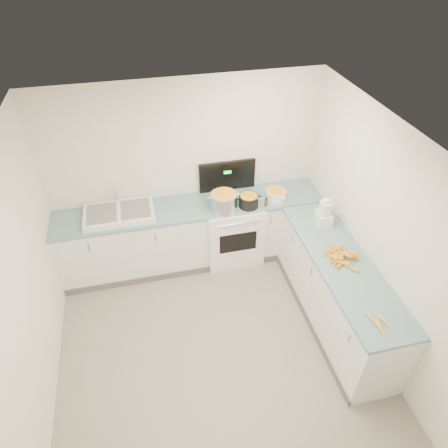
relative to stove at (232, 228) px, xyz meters
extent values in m
cube|color=white|center=(-0.55, 0.01, -0.02)|extent=(3.50, 0.60, 0.90)
cube|color=#70969F|center=(-0.55, 0.01, 0.45)|extent=(3.50, 0.62, 0.04)
cube|color=white|center=(0.90, -1.39, -0.02)|extent=(0.60, 2.20, 0.90)
cube|color=#70969F|center=(0.90, -1.39, 0.45)|extent=(0.62, 2.20, 0.04)
cube|color=white|center=(0.00, -0.01, -0.02)|extent=(0.76, 0.65, 0.90)
cube|color=black|center=(0.00, 0.29, 0.68)|extent=(0.76, 0.05, 0.42)
cube|color=white|center=(-1.45, 0.01, 0.50)|extent=(0.86, 0.52, 0.07)
cube|color=slate|center=(-1.65, 0.01, 0.54)|extent=(0.36, 0.42, 0.01)
cube|color=slate|center=(-1.25, 0.01, 0.54)|extent=(0.36, 0.42, 0.01)
cylinder|color=silver|center=(-1.45, 0.23, 0.66)|extent=(0.03, 0.03, 0.24)
cylinder|color=silver|center=(-0.15, -0.15, 0.57)|extent=(0.36, 0.36, 0.25)
cylinder|color=black|center=(0.17, -0.16, 0.54)|extent=(0.31, 0.31, 0.18)
cylinder|color=#AD7A47|center=(0.17, -0.16, 0.64)|extent=(0.28, 0.31, 0.02)
cylinder|color=white|center=(0.57, -0.08, 0.53)|extent=(0.34, 0.34, 0.12)
cylinder|color=#593319|center=(0.39, -0.22, 0.52)|extent=(0.04, 0.04, 0.10)
cylinder|color=#E5B266|center=(0.62, -0.22, 0.51)|extent=(0.05, 0.05, 0.09)
cube|color=white|center=(0.95, -0.72, 0.54)|extent=(0.20, 0.23, 0.15)
cylinder|color=silver|center=(0.95, -0.72, 0.70)|extent=(0.16, 0.16, 0.16)
cylinder|color=white|center=(0.95, -0.72, 0.80)|extent=(0.09, 0.09, 0.04)
cone|color=orange|center=(0.86, -1.30, 0.49)|extent=(0.05, 0.19, 0.05)
cone|color=orange|center=(0.88, -1.36, 0.48)|extent=(0.07, 0.22, 0.04)
cone|color=orange|center=(0.91, -1.50, 0.48)|extent=(0.14, 0.18, 0.04)
cone|color=orange|center=(0.76, -1.32, 0.48)|extent=(0.07, 0.21, 0.04)
cone|color=orange|center=(0.90, -1.24, 0.49)|extent=(0.15, 0.15, 0.05)
cone|color=orange|center=(0.82, -1.24, 0.49)|extent=(0.15, 0.15, 0.05)
cone|color=orange|center=(1.01, -1.32, 0.49)|extent=(0.13, 0.20, 0.04)
cone|color=orange|center=(0.84, -1.37, 0.48)|extent=(0.13, 0.18, 0.04)
cone|color=orange|center=(0.82, -1.38, 0.48)|extent=(0.16, 0.15, 0.04)
cone|color=orange|center=(0.83, -1.41, 0.49)|extent=(0.22, 0.15, 0.05)
cone|color=orange|center=(0.84, -1.44, 0.49)|extent=(0.17, 0.12, 0.04)
cone|color=orange|center=(0.83, -1.32, 0.49)|extent=(0.11, 0.18, 0.04)
cone|color=orange|center=(1.01, -1.30, 0.51)|extent=(0.06, 0.20, 0.04)
cone|color=orange|center=(0.84, -1.26, 0.51)|extent=(0.21, 0.12, 0.04)
cone|color=orange|center=(0.93, -1.22, 0.53)|extent=(0.21, 0.11, 0.05)
cone|color=orange|center=(0.87, -1.37, 0.51)|extent=(0.19, 0.17, 0.05)
cone|color=orange|center=(0.88, -1.30, 0.51)|extent=(0.07, 0.22, 0.04)
cone|color=orange|center=(0.89, -1.21, 0.53)|extent=(0.10, 0.17, 0.05)
cone|color=orange|center=(0.95, -1.34, 0.54)|extent=(0.20, 0.11, 0.05)
cone|color=orange|center=(0.78, -1.30, 0.51)|extent=(0.13, 0.19, 0.05)
cone|color=orange|center=(0.91, -1.32, 0.53)|extent=(0.16, 0.19, 0.05)
cone|color=#FFAA26|center=(0.81, -2.29, 0.49)|extent=(0.06, 0.17, 0.04)
cone|color=#FFAA26|center=(0.89, -2.23, 0.49)|extent=(0.08, 0.17, 0.04)
cone|color=#FFAA26|center=(0.79, -2.17, 0.49)|extent=(0.05, 0.18, 0.04)
cube|color=tan|center=(-1.74, 0.00, 0.54)|extent=(0.04, 0.03, 0.00)
cube|color=tan|center=(-1.59, -0.01, 0.54)|extent=(0.03, 0.04, 0.00)
cube|color=tan|center=(-1.63, 0.03, 0.54)|extent=(0.01, 0.04, 0.00)
cube|color=tan|center=(-1.63, -0.08, 0.54)|extent=(0.03, 0.04, 0.00)
cube|color=tan|center=(-1.57, 0.12, 0.54)|extent=(0.01, 0.05, 0.00)
cube|color=tan|center=(-1.59, -0.03, 0.54)|extent=(0.02, 0.03, 0.00)
cube|color=tan|center=(-1.75, 0.13, 0.54)|extent=(0.04, 0.04, 0.00)
cube|color=tan|center=(-1.59, -0.03, 0.54)|extent=(0.02, 0.05, 0.00)
cube|color=tan|center=(-1.70, 0.00, 0.54)|extent=(0.03, 0.04, 0.00)
cube|color=tan|center=(-1.61, -0.01, 0.54)|extent=(0.05, 0.01, 0.00)
cube|color=tan|center=(-1.69, 0.08, 0.55)|extent=(0.04, 0.02, 0.00)
cube|color=tan|center=(-1.58, -0.03, 0.54)|extent=(0.04, 0.04, 0.00)
cube|color=tan|center=(-1.60, -0.02, 0.55)|extent=(0.03, 0.04, 0.00)
camera|label=1|loc=(-1.09, -4.14, 3.49)|focal=32.00mm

